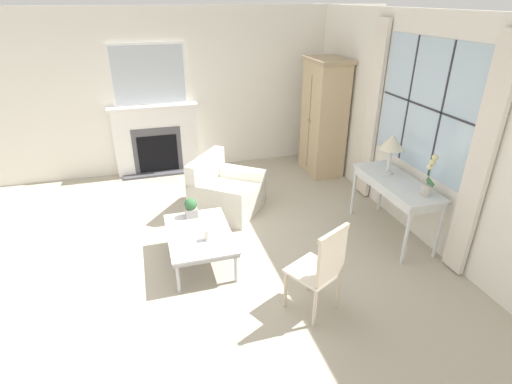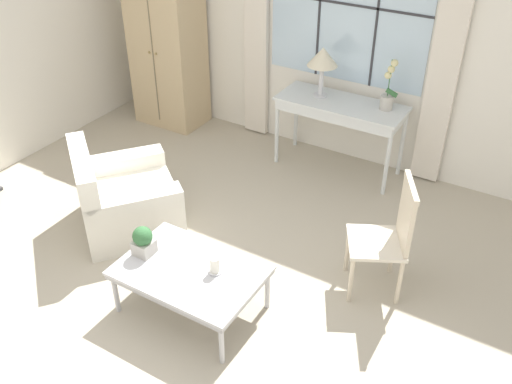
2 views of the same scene
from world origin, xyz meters
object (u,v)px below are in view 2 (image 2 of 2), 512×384
Objects in this scene: armoire at (167,43)px; armchair_upholstered at (125,201)px; pillar_candle at (215,266)px; console_table at (341,110)px; potted_plant_small at (143,241)px; potted_orchid at (388,92)px; side_chair_wooden at (390,232)px; coffee_table at (190,273)px; table_lamp at (323,58)px.

armoire is 1.59× the size of armchair_upholstered.
console_table is at bearing 92.42° from pillar_candle.
potted_plant_small is (-0.50, -2.61, -0.17)m from console_table.
armoire is 1.49× the size of console_table.
potted_orchid is at bearing 1.54° from armoire.
side_chair_wooden is 1.40m from pillar_candle.
armchair_upholstered is at bearing -122.67° from console_table.
side_chair_wooden is (1.12, -1.55, -0.14)m from console_table.
coffee_table is at bearing 4.06° from potted_plant_small.
coffee_table is 7.26× the size of pillar_candle.
armchair_upholstered is at bearing -129.76° from potted_orchid.
potted_plant_small is (1.78, -2.61, -0.47)m from armoire.
potted_orchid is (2.73, 0.07, -0.03)m from armoire.
coffee_table is at bearing -158.89° from pillar_candle.
armoire is 2.03m from table_lamp.
table_lamp reaches higher than console_table.
armoire is 2.36m from armchair_upholstered.
table_lamp is 2.65m from pillar_candle.
side_chair_wooden is 1.93m from potted_plant_small.
coffee_table is (1.20, -0.58, 0.10)m from armchair_upholstered.
table_lamp reaches higher than potted_orchid.
armoire is at bearing 124.29° from potted_plant_small.
armoire is 1.84× the size of coffee_table.
potted_orchid is at bearing 5.26° from table_lamp.
armoire is at bearing -178.46° from potted_orchid.
armchair_upholstered reaches higher than pillar_candle.
potted_orchid is at bearing 70.62° from potted_plant_small.
pillar_candle reaches higher than coffee_table.
potted_orchid is 0.52× the size of side_chair_wooden.
coffee_table is (-1.20, -1.02, -0.20)m from side_chair_wooden.
potted_orchid is 0.48× the size of coffee_table.
potted_plant_small reaches higher than coffee_table.
console_table is 1.06× the size of armchair_upholstered.
potted_orchid is at bearing 78.78° from coffee_table.
potted_orchid is 0.41× the size of armchair_upholstered.
table_lamp is at bearing -174.74° from potted_orchid.
potted_plant_small is (-0.24, -2.62, -0.67)m from table_lamp.
pillar_candle is (0.36, -2.52, -0.73)m from table_lamp.
armchair_upholstered is at bearing 159.76° from pillar_candle.
coffee_table is at bearing -101.22° from potted_orchid.
potted_orchid is at bearing 82.43° from pillar_candle.
console_table reaches higher than coffee_table.
potted_orchid is 2.79m from armchair_upholstered.
console_table is 0.53m from potted_orchid.
console_table is at bearing -4.13° from table_lamp.
armoire is at bearing 116.53° from armchair_upholstered.
potted_plant_small is at bearing -170.52° from pillar_candle.
coffee_table is (-0.08, -2.58, -0.33)m from console_table.
potted_plant_small is (-1.62, -1.05, -0.03)m from side_chair_wooden.
coffee_table is at bearing -86.07° from table_lamp.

